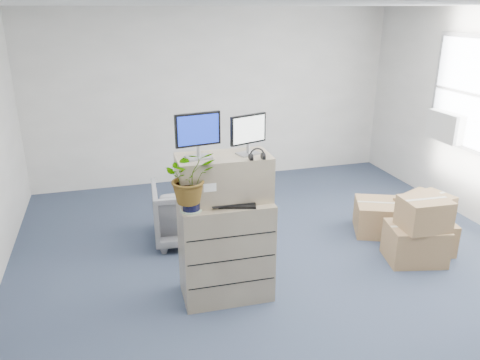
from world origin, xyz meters
name	(u,v)px	position (x,y,z in m)	size (l,w,h in m)	color
ground	(292,284)	(0.00, 0.00, 0.00)	(7.00, 7.00, 0.00)	#253042
wall_back	(215,97)	(0.00, 3.51, 1.40)	(6.00, 0.02, 2.80)	#BAB8B0
ac_unit	(447,126)	(2.87, 1.40, 1.20)	(0.24, 0.60, 0.40)	silver
filing_cabinet_lower	(226,249)	(-0.72, 0.03, 0.52)	(0.88, 0.54, 1.03)	#85735C
filing_cabinet_upper	(224,178)	(-0.72, 0.08, 1.25)	(0.88, 0.44, 0.44)	#85735C
monitor_left	(198,133)	(-0.96, 0.06, 1.71)	(0.43, 0.20, 0.42)	#99999E
monitor_right	(248,132)	(-0.48, 0.05, 1.69)	(0.37, 0.20, 0.38)	#99999E
headphones	(257,155)	(-0.45, -0.12, 1.51)	(0.14, 0.14, 0.02)	black
keyboard	(231,204)	(-0.69, -0.08, 1.04)	(0.46, 0.19, 0.02)	black
mouse	(257,201)	(-0.44, -0.08, 1.04)	(0.08, 0.05, 0.03)	silver
water_bottle	(230,187)	(-0.67, 0.05, 1.16)	(0.07, 0.07, 0.26)	gray
phone_dock	(225,196)	(-0.71, 0.05, 1.07)	(0.06, 0.05, 0.12)	silver
external_drive	(257,192)	(-0.38, 0.11, 1.06)	(0.21, 0.16, 0.06)	black
tissue_box	(260,185)	(-0.35, 0.10, 1.13)	(0.22, 0.11, 0.08)	#3889BF
potted_plant	(190,183)	(-1.08, -0.10, 1.30)	(0.47, 0.52, 0.47)	#92AD8B
office_chair	(186,209)	(-0.90, 1.34, 0.41)	(0.80, 0.75, 0.82)	#5A5B5F
cardboard_boxes	(411,223)	(1.73, 0.42, 0.29)	(1.32, 1.46, 0.79)	olive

